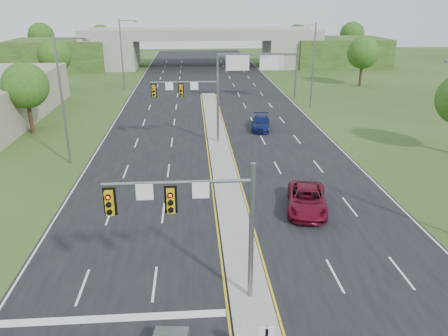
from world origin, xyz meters
TOP-DOWN VIEW (x-y plane):
  - ground at (0.00, 0.00)m, footprint 240.00×240.00m
  - road at (0.00, 35.00)m, footprint 24.00×160.00m
  - median at (0.00, 23.00)m, footprint 2.00×54.00m
  - lane_markings at (-0.60, 28.91)m, footprint 23.72×160.00m
  - signal_mast_near at (-2.26, -0.07)m, footprint 6.62×0.60m
  - signal_mast_far at (-2.26, 24.93)m, footprint 6.62×0.60m
  - sign_gantry at (6.68, 44.92)m, footprint 11.58×0.44m
  - overpass at (0.00, 80.00)m, footprint 80.00×14.00m
  - lightpole_l_mid at (-13.30, 20.00)m, footprint 2.85×0.25m
  - lightpole_l_far at (-13.30, 55.00)m, footprint 2.85×0.25m
  - lightpole_r_far at (13.30, 40.00)m, footprint 2.85×0.25m
  - tree_l_near at (-20.00, 30.00)m, footprint 4.80×4.80m
  - tree_l_mid at (-24.00, 55.00)m, footprint 5.20×5.20m
  - tree_r_mid at (26.00, 55.00)m, footprint 5.20×5.20m
  - tree_back_a at (-38.00, 94.00)m, footprint 6.00×6.00m
  - tree_back_b at (-24.00, 94.00)m, footprint 5.60×5.60m
  - tree_back_c at (24.00, 94.00)m, footprint 5.60×5.60m
  - tree_back_d at (38.00, 94.00)m, footprint 6.00×6.00m
  - car_far_a at (5.12, 9.20)m, footprint 3.71×6.01m
  - car_far_b at (5.10, 29.70)m, footprint 2.76×5.11m

SIDE VIEW (x-z plane):
  - ground at x=0.00m, z-range 0.00..0.00m
  - road at x=0.00m, z-range 0.00..0.02m
  - lane_markings at x=-0.60m, z-range 0.02..0.03m
  - median at x=0.00m, z-range 0.02..0.18m
  - car_far_b at x=5.10m, z-range 0.02..1.43m
  - car_far_a at x=5.12m, z-range 0.02..1.57m
  - overpass at x=0.00m, z-range -0.50..7.60m
  - signal_mast_near at x=-2.26m, z-range 1.23..8.23m
  - signal_mast_far at x=-2.26m, z-range 1.23..8.23m
  - tree_l_near at x=-20.00m, z-range 1.38..8.98m
  - sign_gantry at x=6.68m, z-range 1.90..8.58m
  - tree_l_mid at x=-24.00m, z-range 1.44..9.57m
  - tree_r_mid at x=26.00m, z-range 1.44..9.57m
  - tree_back_b at x=-24.00m, z-range 1.35..9.67m
  - tree_back_c at x=24.00m, z-range 1.35..9.67m
  - tree_back_a at x=-38.00m, z-range 1.41..10.26m
  - tree_back_d at x=38.00m, z-range 1.41..10.26m
  - lightpole_l_mid at x=-13.30m, z-range 0.60..11.60m
  - lightpole_l_far at x=-13.30m, z-range 0.60..11.60m
  - lightpole_r_far at x=13.30m, z-range 0.60..11.60m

